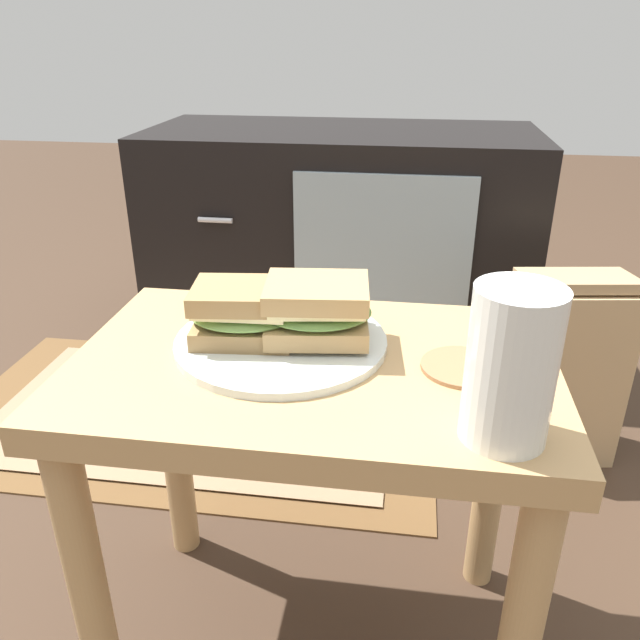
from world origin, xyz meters
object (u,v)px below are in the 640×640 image
Objects in this scene: sandwich_back at (317,309)px; beer_glass at (511,368)px; sandwich_front at (243,313)px; tv_cabinet at (341,243)px; plate at (281,341)px; coaster at (463,368)px; paper_bag at (561,368)px.

sandwich_back is 0.25m from beer_glass.
sandwich_back reaches higher than sandwich_front.
tv_cabinet is 6.41× the size of beer_glass.
plate is 0.22m from coaster.
tv_cabinet reaches higher than sandwich_back.
coaster is at bearing -115.47° from paper_bag.
beer_glass is (0.20, -0.16, 0.03)m from sandwich_back.
sandwich_back reaches higher than coaster.
paper_bag is (0.46, 0.49, -0.27)m from plate.
tv_cabinet reaches higher than plate.
tv_cabinet reaches higher than sandwich_front.
beer_glass is 0.38× the size of paper_bag.
beer_glass is (0.29, -0.15, 0.03)m from sandwich_front.
paper_bag is at bearing 64.53° from coaster.
tv_cabinet is 0.94m from plate.
coaster is (0.26, -0.03, -0.04)m from sandwich_front.
beer_glass is 0.76m from paper_bag.
tv_cabinet is 1.13m from beer_glass.
tv_cabinet is 7.18× the size of sandwich_front.
beer_glass is at bearing -38.43° from sandwich_back.
beer_glass reaches higher than sandwich_back.
plate reaches higher than coaster.
tv_cabinet is 3.76× the size of plate.
plate is 1.70× the size of beer_glass.
beer_glass is at bearing -27.24° from sandwich_front.
sandwich_front reaches higher than paper_bag.
beer_glass reaches higher than tv_cabinet.
coaster is at bearing -12.02° from sandwich_back.
tv_cabinet reaches higher than coaster.
coaster reaches higher than paper_bag.
sandwich_front is 0.26m from coaster.
plate is 0.73m from paper_bag.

